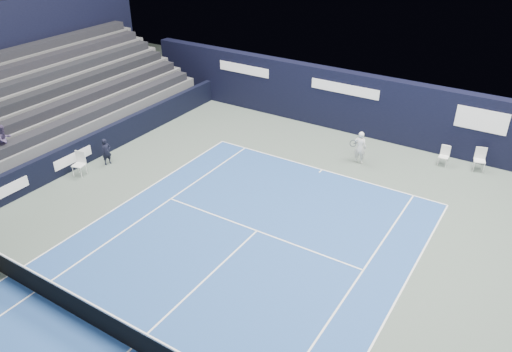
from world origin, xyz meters
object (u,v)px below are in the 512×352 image
Objects in this scene: folding_chair_back_a at (445,152)px; tennis_net at (129,335)px; folding_chair_back_b at (480,158)px; tennis_player at (360,147)px; line_judge_chair at (80,162)px.

folding_chair_back_a is 15.92m from tennis_net.
tennis_player reaches higher than folding_chair_back_b.
tennis_player is (-4.77, -2.17, 0.17)m from folding_chair_back_b.
folding_chair_back_b is at bearing 19.26° from line_judge_chair.
tennis_net is 8.39× the size of tennis_player.
tennis_player reaches higher than folding_chair_back_a.
tennis_net is (8.78, -5.89, -0.11)m from line_judge_chair.
line_judge_chair is 12.42m from tennis_player.
tennis_net is at bearing -94.66° from tennis_player.
folding_chair_back_a is at bearing 21.18° from line_judge_chair.
tennis_net reaches higher than line_judge_chair.
tennis_net is 13.47m from tennis_player.
tennis_net reaches higher than folding_chair_back_b.
folding_chair_back_b is 5.24m from tennis_player.
tennis_net is (-5.86, -15.60, -0.10)m from folding_chair_back_b.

